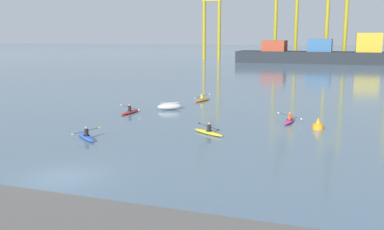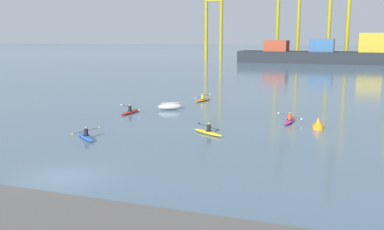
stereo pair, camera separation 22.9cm
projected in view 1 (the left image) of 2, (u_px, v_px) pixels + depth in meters
name	position (u px, v px, depth m)	size (l,w,h in m)	color
ground_plane	(63.00, 178.00, 23.84)	(800.00, 800.00, 0.00)	slate
container_barge	(322.00, 54.00, 128.18)	(48.22, 11.08, 8.72)	#1E2328
gantry_crane_west	(211.00, 10.00, 148.21)	(6.56, 19.62, 35.55)	olive
gantry_crane_west_mid	(286.00, 1.00, 142.65)	(7.98, 18.12, 37.89)	olive
capsized_dinghy	(170.00, 106.00, 46.26)	(2.77, 2.37, 0.76)	beige
channel_buoy	(318.00, 125.00, 36.46)	(0.90, 0.90, 1.00)	orange
kayak_orange	(202.00, 100.00, 52.50)	(2.17, 3.45, 0.99)	orange
kayak_red	(130.00, 112.00, 44.06)	(2.26, 3.44, 0.95)	red
kayak_magenta	(290.00, 121.00, 39.38)	(2.26, 3.44, 0.95)	#C13384
kayak_yellow	(208.00, 132.00, 34.67)	(3.19, 2.34, 1.08)	yellow
kayak_blue	(86.00, 136.00, 33.09)	(3.00, 2.64, 0.95)	#2856B2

